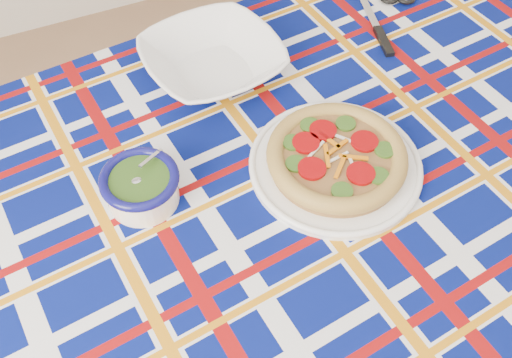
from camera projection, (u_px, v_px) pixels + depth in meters
name	position (u px, v px, depth m)	size (l,w,h in m)	color
dining_table	(257.00, 234.00, 1.09)	(1.85, 1.27, 0.82)	brown
tablecloth	(257.00, 226.00, 1.07)	(1.78, 1.12, 0.12)	#050F5B
main_focaccia_plate	(337.00, 157.00, 1.05)	(0.34, 0.34, 0.06)	brown
pesto_bowl	(141.00, 185.00, 1.00)	(0.14, 0.14, 0.08)	#1F3B10
serving_bowl	(213.00, 61.00, 1.21)	(0.29, 0.29, 0.07)	white
table_knife	(369.00, 12.00, 1.37)	(0.26, 0.02, 0.01)	silver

